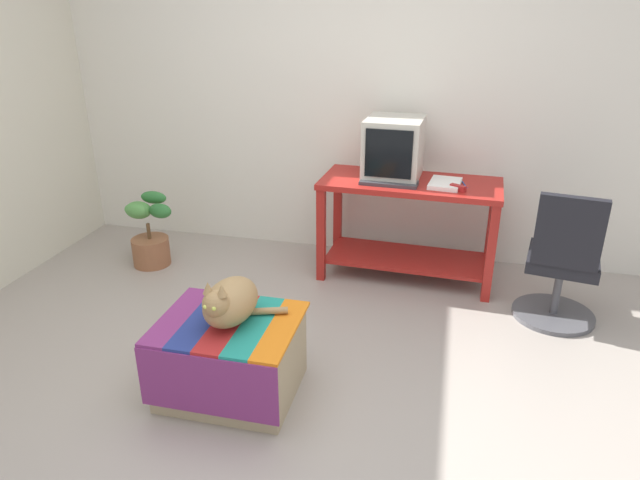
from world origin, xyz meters
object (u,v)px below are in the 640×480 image
at_px(keyboard, 389,183).
at_px(book, 445,183).
at_px(cat, 230,302).
at_px(desk, 409,213).
at_px(stapler, 458,188).
at_px(office_chair, 562,267).
at_px(tv_monitor, 394,149).
at_px(potted_plant, 149,236).
at_px(ottoman_with_blanket, 231,357).

xyz_separation_m(keyboard, book, (0.38, 0.07, 0.00)).
bearing_deg(book, cat, -116.04).
relative_size(desk, stapler, 11.72).
bearing_deg(office_chair, book, -17.32).
xyz_separation_m(tv_monitor, potted_plant, (-1.82, -0.33, -0.72)).
distance_m(keyboard, ottoman_with_blanket, 1.69).
bearing_deg(office_chair, tv_monitor, -14.37).
bearing_deg(cat, keyboard, 74.62).
height_order(book, office_chair, office_chair).
distance_m(tv_monitor, office_chair, 1.37).
relative_size(potted_plant, office_chair, 0.64).
distance_m(keyboard, cat, 1.62).
xyz_separation_m(tv_monitor, cat, (-0.60, -1.68, -0.41)).
distance_m(desk, office_chair, 1.10).
relative_size(potted_plant, stapler, 5.14).
bearing_deg(ottoman_with_blanket, desk, 64.62).
bearing_deg(tv_monitor, ottoman_with_blanket, -107.65).
relative_size(ottoman_with_blanket, office_chair, 0.80).
distance_m(desk, book, 0.35).
relative_size(tv_monitor, ottoman_with_blanket, 0.65).
bearing_deg(keyboard, book, 12.64).
distance_m(desk, cat, 1.77).
relative_size(keyboard, ottoman_with_blanket, 0.57).
bearing_deg(office_chair, keyboard, -6.03).
bearing_deg(keyboard, desk, 43.17).
height_order(tv_monitor, keyboard, tv_monitor).
bearing_deg(potted_plant, office_chair, -3.46).
relative_size(keyboard, cat, 0.98).
height_order(tv_monitor, cat, tv_monitor).
distance_m(keyboard, book, 0.39).
bearing_deg(book, office_chair, -20.93).
distance_m(book, office_chair, 0.93).
bearing_deg(tv_monitor, book, -15.13).
distance_m(tv_monitor, potted_plant, 1.99).
distance_m(book, ottoman_with_blanket, 1.92).
height_order(potted_plant, stapler, stapler).
xyz_separation_m(tv_monitor, ottoman_with_blanket, (-0.62, -1.67, -0.74)).
height_order(keyboard, potted_plant, keyboard).
bearing_deg(desk, keyboard, -136.85).
relative_size(ottoman_with_blanket, cat, 1.73).
xyz_separation_m(ottoman_with_blanket, potted_plant, (-1.20, 1.34, 0.02)).
bearing_deg(stapler, ottoman_with_blanket, 173.77).
bearing_deg(keyboard, office_chair, -13.13).
xyz_separation_m(ottoman_with_blanket, stapler, (1.09, 1.45, 0.55)).
height_order(keyboard, stapler, stapler).
relative_size(book, stapler, 2.56).
bearing_deg(cat, stapler, 60.33).
bearing_deg(cat, ottoman_with_blanket, 172.14).
xyz_separation_m(ottoman_with_blanket, cat, (0.02, -0.00, 0.33)).
relative_size(office_chair, stapler, 8.09).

